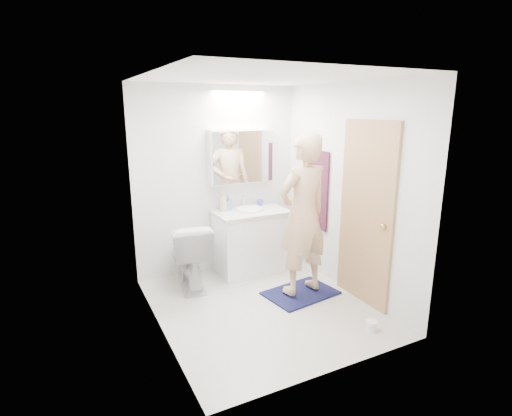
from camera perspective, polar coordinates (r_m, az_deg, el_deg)
floor at (r=4.51m, az=0.89°, el=-13.84°), size 2.50×2.50×0.00m
ceiling at (r=3.99m, az=1.03°, el=18.25°), size 2.50×2.50×0.00m
wall_back at (r=5.20m, az=-5.47°, el=3.96°), size 2.50×0.00×2.50m
wall_front at (r=3.07m, az=11.87°, el=-3.52°), size 2.50×0.00×2.50m
wall_left at (r=3.72m, az=-14.25°, el=-0.56°), size 0.00×2.50×2.50m
wall_right at (r=4.68m, az=12.97°, el=2.53°), size 0.00×2.50×2.50m
vanity_cabinet at (r=5.28m, az=-0.73°, el=-4.91°), size 0.90×0.55×0.78m
countertop at (r=5.16m, az=-0.74°, el=-0.60°), size 0.95×0.58×0.04m
sink_basin at (r=5.18m, az=-0.89°, el=-0.15°), size 0.36×0.36×0.03m
faucet at (r=5.33m, az=-1.79°, el=0.98°), size 0.02×0.02×0.16m
medicine_cabinet at (r=5.20m, az=-2.14°, el=7.36°), size 0.88×0.14×0.70m
mirror_panel at (r=5.13m, az=-1.79°, el=7.27°), size 0.84×0.01×0.66m
toilet at (r=4.87m, az=-9.50°, el=-6.57°), size 0.56×0.85×0.81m
bath_rug at (r=4.79m, az=6.39°, el=-12.00°), size 0.87×0.66×0.02m
person at (r=4.45m, az=6.72°, el=-1.01°), size 0.72×0.53×1.82m
door at (r=4.46m, az=15.47°, el=-0.85°), size 0.04×0.80×2.00m
door_knob at (r=4.24m, az=17.73°, el=-2.50°), size 0.06×0.06×0.06m
towel at (r=5.12m, az=8.81°, el=2.55°), size 0.02×0.42×1.00m
towel_hook at (r=5.03m, az=8.91°, el=8.34°), size 0.07×0.02×0.02m
soap_bottle_a at (r=5.13m, az=-4.73°, el=0.88°), size 0.13×0.13×0.24m
soap_bottle_b at (r=5.20m, az=-3.98°, el=0.76°), size 0.10×0.10×0.19m
toothbrush_cup at (r=5.38m, az=0.58°, el=0.71°), size 0.12×0.12×0.09m
toilet_paper_roll at (r=4.21m, az=16.19°, el=-15.88°), size 0.11×0.11×0.10m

